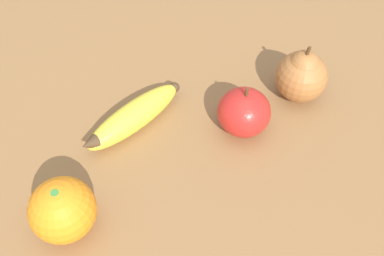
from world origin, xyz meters
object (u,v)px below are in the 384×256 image
Objects in this scene: banana at (133,117)px; orange at (63,210)px; pear at (302,75)px; apple at (244,112)px.

banana is 1.93× the size of orange.
pear reaches higher than banana.
banana is 1.60× the size of pear.
banana is 1.90× the size of apple.
banana is 0.25m from pear.
pear is at bearing -60.07° from orange.
pear is at bearing -59.25° from apple.
pear reaches higher than orange.
pear is (0.19, -0.33, 0.00)m from orange.
apple is at bearing 133.75° from banana.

